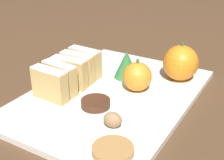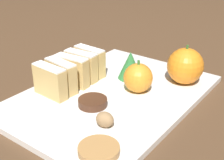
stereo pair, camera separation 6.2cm
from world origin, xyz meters
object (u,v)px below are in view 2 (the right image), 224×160
orange_far (138,78)px  walnut (105,120)px  chocolate_cookie (94,103)px  orange_near (185,66)px

orange_far → walnut: size_ratio=2.11×
walnut → chocolate_cookie: (-0.06, 0.04, -0.01)m
chocolate_cookie → orange_near: bearing=64.8°
chocolate_cookie → orange_far: bearing=71.9°
orange_near → chocolate_cookie: bearing=-115.2°
orange_far → walnut: (0.02, -0.14, -0.02)m
orange_far → walnut: 0.14m
orange_near → orange_far: orange_near is taller
orange_near → chocolate_cookie: orange_near is taller
orange_near → walnut: bearing=-98.2°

